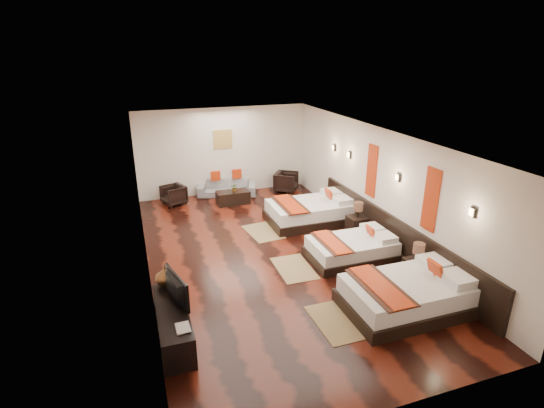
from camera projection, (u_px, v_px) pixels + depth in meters
name	position (u px, v px, depth m)	size (l,w,h in m)	color
floor	(271.00, 255.00, 9.80)	(5.50, 9.50, 0.01)	black
ceiling	(271.00, 136.00, 8.82)	(5.50, 9.50, 0.01)	white
back_wall	(223.00, 151.00, 13.51)	(5.50, 0.01, 2.80)	silver
left_wall	(143.00, 214.00, 8.47)	(0.01, 9.50, 2.80)	silver
right_wall	(378.00, 186.00, 10.15)	(0.01, 9.50, 2.80)	silver
headboard_panel	(392.00, 235.00, 9.77)	(0.08, 6.60, 0.90)	black
bed_near	(409.00, 294.00, 7.69)	(2.34, 1.47, 0.89)	black
bed_mid	(353.00, 249.00, 9.53)	(1.96, 1.23, 0.75)	black
bed_far	(311.00, 211.00, 11.55)	(2.34, 1.47, 0.89)	black
nightstand_a	(416.00, 268.00, 8.60)	(0.44, 0.44, 0.86)	black
nightstand_b	(357.00, 224.00, 10.73)	(0.45, 0.45, 0.90)	black
jute_mat_near	(337.00, 321.00, 7.41)	(0.75, 1.20, 0.01)	olive
jute_mat_mid	(294.00, 268.00, 9.19)	(0.75, 1.20, 0.01)	olive
jute_mat_far	(263.00, 232.00, 10.99)	(0.75, 1.20, 0.01)	olive
tv_console	(173.00, 323.00, 6.92)	(0.50, 1.80, 0.55)	black
tv	(172.00, 289.00, 6.92)	(0.90, 0.12, 0.52)	black
book	(176.00, 329.00, 6.32)	(0.21, 0.29, 0.03)	black
figurine	(165.00, 275.00, 7.47)	(0.36, 0.36, 0.38)	brown
sofa	(227.00, 187.00, 13.64)	(1.86, 0.73, 0.54)	gray
armchair_left	(174.00, 195.00, 12.85)	(0.64, 0.66, 0.60)	black
armchair_right	(286.00, 182.00, 14.00)	(0.70, 0.72, 0.66)	black
coffee_table	(233.00, 197.00, 12.93)	(1.00, 0.50, 0.40)	black
table_plant	(235.00, 188.00, 12.77)	(0.23, 0.20, 0.26)	#285E1F
orange_panel_a	(431.00, 200.00, 8.36)	(0.04, 0.40, 1.30)	#D86014
orange_panel_b	(372.00, 171.00, 10.31)	(0.04, 0.40, 1.30)	#D86014
sconce_near	(472.00, 212.00, 7.33)	(0.07, 0.12, 0.18)	black
sconce_mid	(398.00, 177.00, 9.27)	(0.07, 0.12, 0.18)	black
sconce_far	(349.00, 155.00, 11.22)	(0.07, 0.12, 0.18)	black
sconce_lounge	(334.00, 148.00, 12.01)	(0.07, 0.12, 0.18)	black
gold_artwork	(223.00, 139.00, 13.35)	(0.60, 0.04, 0.60)	#AD873F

